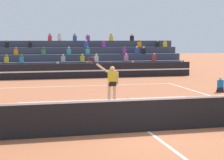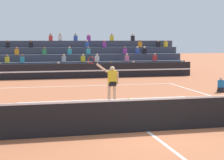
% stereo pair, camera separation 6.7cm
% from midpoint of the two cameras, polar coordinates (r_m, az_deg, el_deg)
% --- Properties ---
extents(ground_plane, '(120.00, 120.00, 0.00)m').
position_cam_midpoint_polar(ground_plane, '(11.90, 5.62, -7.84)').
color(ground_plane, '#AD603D').
extents(court_lines, '(11.10, 23.90, 0.01)m').
position_cam_midpoint_polar(court_lines, '(11.90, 5.62, -7.82)').
color(court_lines, white).
rests_on(court_lines, ground).
extents(tennis_net, '(12.00, 0.10, 1.10)m').
position_cam_midpoint_polar(tennis_net, '(11.78, 5.65, -5.27)').
color(tennis_net, '#2D6B38').
rests_on(tennis_net, ground).
extents(sponsor_banner_wall, '(18.00, 0.26, 1.10)m').
position_cam_midpoint_polar(sponsor_banner_wall, '(27.78, -5.31, 1.40)').
color(sponsor_banner_wall, black).
rests_on(sponsor_banner_wall, ground).
extents(bleacher_stand, '(18.73, 4.75, 3.38)m').
position_cam_midpoint_polar(bleacher_stand, '(31.50, -6.26, 2.82)').
color(bleacher_stand, '#383D4C').
rests_on(bleacher_stand, ground).
extents(ball_kid_courtside, '(0.30, 0.36, 0.84)m').
position_cam_midpoint_polar(ball_kid_courtside, '(21.23, 16.33, -0.92)').
color(ball_kid_courtside, black).
rests_on(ball_kid_courtside, ground).
extents(tennis_player, '(1.43, 0.34, 2.20)m').
position_cam_midpoint_polar(tennis_player, '(16.43, 0.03, -0.43)').
color(tennis_player, beige).
rests_on(tennis_player, ground).
extents(tennis_ball, '(0.07, 0.07, 0.07)m').
position_cam_midpoint_polar(tennis_ball, '(18.20, 2.60, -2.78)').
color(tennis_ball, '#C6DB33').
rests_on(tennis_ball, ground).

